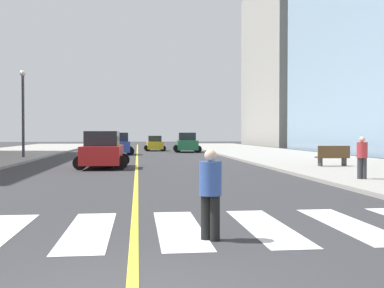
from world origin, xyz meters
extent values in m
cube|color=#9E9B93|center=(12.20, 20.00, 0.07)|extent=(10.00, 120.00, 0.15)
cube|color=silver|center=(-0.90, 4.00, 0.01)|extent=(0.90, 4.00, 0.01)
cube|color=silver|center=(0.90, 4.00, 0.01)|extent=(0.90, 4.00, 0.01)
cube|color=silver|center=(2.70, 4.00, 0.01)|extent=(0.90, 4.00, 0.01)
cube|color=silver|center=(4.50, 4.00, 0.01)|extent=(0.90, 4.00, 0.01)
cube|color=yellow|center=(0.00, 40.00, 0.01)|extent=(0.16, 80.00, 0.01)
cube|color=#9E9B93|center=(28.20, 69.47, 13.09)|extent=(18.00, 24.00, 26.18)
cube|color=#2D479E|center=(-1.71, 38.56, 0.74)|extent=(2.21, 4.60, 0.97)
cube|color=#1E2328|center=(-1.70, 38.30, 1.61)|extent=(1.80, 2.32, 0.82)
cylinder|color=black|center=(-0.71, 40.00, 0.37)|extent=(0.74, 0.26, 0.73)
cylinder|color=black|center=(-2.80, 39.93, 0.37)|extent=(0.74, 0.26, 0.73)
cylinder|color=black|center=(-0.61, 37.20, 0.37)|extent=(0.74, 0.26, 0.73)
cylinder|color=black|center=(-2.70, 37.13, 0.37)|extent=(0.74, 0.26, 0.73)
cube|color=#236B42|center=(5.16, 43.71, 0.75)|extent=(2.27, 4.64, 0.98)
cube|color=#1E2328|center=(5.17, 43.99, 1.62)|extent=(1.84, 2.35, 0.82)
cylinder|color=black|center=(4.04, 42.35, 0.37)|extent=(0.75, 0.27, 0.74)
cylinder|color=black|center=(6.14, 42.26, 0.37)|extent=(0.75, 0.27, 0.74)
cylinder|color=black|center=(4.18, 45.17, 0.37)|extent=(0.75, 0.27, 0.74)
cylinder|color=black|center=(6.27, 45.07, 0.37)|extent=(0.75, 0.27, 0.74)
cube|color=gold|center=(1.94, 47.86, 0.62)|extent=(1.78, 3.82, 0.81)
cube|color=#1E2328|center=(1.94, 48.08, 1.35)|extent=(1.48, 1.92, 0.68)
cylinder|color=black|center=(1.09, 46.67, 0.31)|extent=(0.62, 0.21, 0.61)
cylinder|color=black|center=(2.84, 46.70, 0.31)|extent=(0.62, 0.21, 0.61)
cylinder|color=black|center=(1.05, 49.01, 0.31)|extent=(0.62, 0.21, 0.61)
cylinder|color=black|center=(2.79, 49.05, 0.31)|extent=(0.62, 0.21, 0.61)
cube|color=red|center=(-1.89, 21.54, 0.76)|extent=(2.18, 4.66, 0.99)
cube|color=#1E2328|center=(-1.90, 21.26, 1.65)|extent=(1.81, 2.35, 0.84)
cylinder|color=black|center=(-0.80, 22.95, 0.37)|extent=(0.75, 0.26, 0.75)
cylinder|color=black|center=(-2.93, 22.99, 0.37)|extent=(0.75, 0.26, 0.75)
cylinder|color=black|center=(-0.85, 20.08, 0.37)|extent=(0.75, 0.26, 0.75)
cylinder|color=black|center=(-2.99, 20.13, 0.37)|extent=(0.75, 0.26, 0.75)
cube|color=brown|center=(10.68, 19.49, 0.63)|extent=(1.81, 0.61, 0.08)
cube|color=brown|center=(10.68, 19.25, 0.97)|extent=(1.80, 0.11, 0.60)
cube|color=#2D2D33|center=(10.01, 19.51, 0.37)|extent=(0.11, 0.48, 0.44)
cube|color=#2D2D33|center=(11.36, 19.47, 0.37)|extent=(0.11, 0.48, 0.44)
cylinder|color=black|center=(1.30, 2.94, 0.41)|extent=(0.19, 0.19, 0.82)
cylinder|color=black|center=(1.45, 2.86, 0.41)|extent=(0.19, 0.19, 0.82)
cylinder|color=#335199|center=(1.37, 2.90, 1.12)|extent=(0.41, 0.41, 0.61)
sphere|color=beige|center=(1.37, 2.90, 1.54)|extent=(0.22, 0.22, 0.22)
cylinder|color=#38383D|center=(8.75, 12.25, 0.56)|extent=(0.19, 0.19, 0.83)
cylinder|color=#38383D|center=(8.92, 12.19, 0.56)|extent=(0.19, 0.19, 0.83)
cylinder|color=#B23338|center=(8.83, 12.22, 1.29)|extent=(0.41, 0.41, 0.62)
sphere|color=beige|center=(8.83, 12.22, 1.71)|extent=(0.22, 0.22, 0.22)
cylinder|color=#38383D|center=(-8.58, 31.75, 3.25)|extent=(0.20, 0.20, 6.20)
sphere|color=silver|center=(-8.58, 31.75, 6.50)|extent=(0.44, 0.44, 0.44)
camera|label=1|loc=(0.07, -5.58, 1.93)|focal=44.55mm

